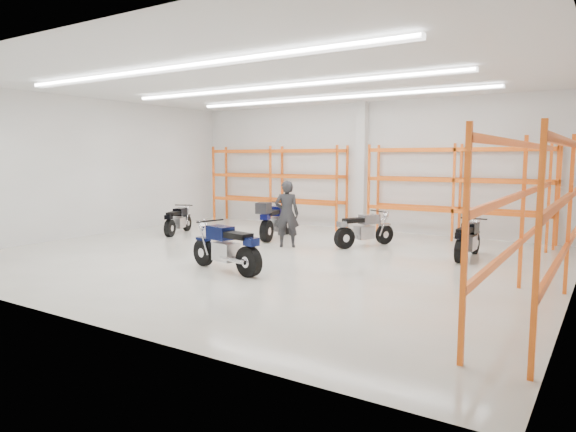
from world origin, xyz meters
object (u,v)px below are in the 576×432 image
Objects in this scene: motorcycle_main at (228,249)px; standing_man at (287,214)px; structural_column at (362,167)px; motorcycle_back_a at (177,221)px; motorcycle_back_d at (467,241)px; motorcycle_back_b at (274,221)px; motorcycle_back_c at (362,230)px.

standing_man reaches higher than motorcycle_main.
structural_column is at bearing 92.27° from motorcycle_main.
standing_man is (4.44, -0.10, 0.51)m from motorcycle_back_a.
structural_column reaches higher than motorcycle_back_d.
motorcycle_back_b is 5.93m from motorcycle_back_d.
motorcycle_back_c is 0.43× the size of structural_column.
motorcycle_main is at bearing -68.36° from motorcycle_back_b.
motorcycle_main is at bearing -133.10° from motorcycle_back_d.
motorcycle_back_c is at bearing 4.37° from motorcycle_back_b.
motorcycle_main reaches higher than motorcycle_back_c.
motorcycle_main is 8.00m from structural_column.
structural_column reaches higher than motorcycle_back_a.
motorcycle_back_a is 9.30m from motorcycle_back_d.
structural_column is (-1.48, 3.14, 1.77)m from motorcycle_back_c.
motorcycle_back_d reaches higher than motorcycle_back_a.
motorcycle_back_b is 1.17× the size of motorcycle_back_d.
motorcycle_main is at bearing 71.31° from standing_man.
standing_man is (-4.81, -1.01, 0.49)m from motorcycle_back_d.
motorcycle_main is 1.22× the size of motorcycle_back_a.
motorcycle_back_c is at bearing -175.39° from standing_man.
standing_man reaches higher than motorcycle_back_c.
motorcycle_back_b is (3.32, 0.90, 0.14)m from motorcycle_back_a.
structural_column is (0.33, 4.36, 1.29)m from standing_man.
motorcycle_back_c is 3.90m from structural_column.
motorcycle_back_d is at bearing -36.77° from structural_column.
motorcycle_main is 1.12× the size of motorcycle_back_d.
motorcycle_main is 3.53m from standing_man.
motorcycle_back_c reaches higher than motorcycle_back_a.
motorcycle_back_d is 4.94m from standing_man.
motorcycle_back_b is at bearing -179.81° from motorcycle_back_d.
structural_column is at bearing 41.77° from motorcycle_back_a.
motorcycle_main is at bearing -104.09° from motorcycle_back_c.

